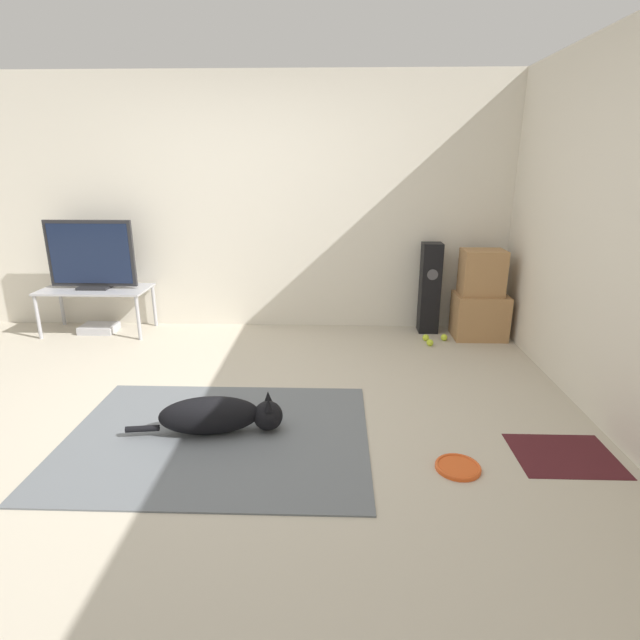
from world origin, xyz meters
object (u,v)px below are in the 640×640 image
object	(u,v)px
cardboard_box_upper	(482,272)
tennis_ball_loose_on_carpet	(426,338)
floor_speaker	(430,288)
tennis_ball_by_boxes	(430,343)
dog	(220,415)
cardboard_box_lower	(479,316)
tv	(91,255)
tennis_ball_near_speaker	(444,337)
tv_stand	(96,293)
game_console	(99,328)
frisbee	(458,467)

from	to	relation	value
cardboard_box_upper	tennis_ball_loose_on_carpet	bearing A→B (deg)	-165.03
floor_speaker	tennis_ball_by_boxes	xyz separation A→B (m)	(-0.05, -0.45, -0.43)
dog	cardboard_box_lower	distance (m)	2.95
tv	tennis_ball_near_speaker	xyz separation A→B (m)	(3.55, -0.16, -0.77)
floor_speaker	tennis_ball_near_speaker	world-z (taller)	floor_speaker
tv_stand	game_console	bearing A→B (deg)	168.17
game_console	tennis_ball_loose_on_carpet	bearing A→B (deg)	-2.97
tv_stand	cardboard_box_lower	bearing A→B (deg)	-0.53
floor_speaker	tennis_ball_loose_on_carpet	xyz separation A→B (m)	(-0.07, -0.31, -0.43)
cardboard_box_upper	tennis_ball_by_boxes	xyz separation A→B (m)	(-0.52, -0.28, -0.63)
floor_speaker	cardboard_box_lower	bearing A→B (deg)	-19.38
floor_speaker	tennis_ball_near_speaker	size ratio (longest dim) A/B	14.09
cardboard_box_upper	floor_speaker	world-z (taller)	floor_speaker
dog	floor_speaker	distance (m)	2.76
cardboard_box_lower	game_console	xyz separation A→B (m)	(-3.93, 0.04, -0.19)
tv_stand	tennis_ball_loose_on_carpet	size ratio (longest dim) A/B	16.26
tv	tennis_ball_loose_on_carpet	distance (m)	3.45
tv_stand	tennis_ball_near_speaker	distance (m)	3.57
tennis_ball_by_boxes	tv	bearing A→B (deg)	174.65
tv_stand	tennis_ball_loose_on_carpet	bearing A→B (deg)	-2.92
dog	tennis_ball_loose_on_carpet	distance (m)	2.47
tv_stand	tennis_ball_loose_on_carpet	distance (m)	3.39
tv	game_console	bearing A→B (deg)	176.38
tennis_ball_loose_on_carpet	tv	bearing A→B (deg)	177.03
tennis_ball_near_speaker	tennis_ball_loose_on_carpet	world-z (taller)	same
dog	tennis_ball_near_speaker	distance (m)	2.61
tv_stand	dog	bearing A→B (deg)	-49.52
tennis_ball_by_boxes	game_console	size ratio (longest dim) A/B	0.19
floor_speaker	tv_stand	xyz separation A→B (m)	(-3.43, -0.13, -0.05)
cardboard_box_lower	tv_stand	xyz separation A→B (m)	(-3.91, 0.04, 0.19)
dog	game_console	bearing A→B (deg)	130.74
cardboard_box_lower	game_console	size ratio (longest dim) A/B	1.45
dog	cardboard_box_upper	xyz separation A→B (m)	(2.18, 1.98, 0.53)
tennis_ball_by_boxes	frisbee	bearing A→B (deg)	-95.59
cardboard_box_lower	cardboard_box_upper	xyz separation A→B (m)	(-0.01, 0.01, 0.44)
tv	frisbee	bearing A→B (deg)	-36.66
cardboard_box_upper	tennis_ball_by_boxes	world-z (taller)	cardboard_box_upper
tennis_ball_by_boxes	game_console	world-z (taller)	game_console
cardboard_box_lower	tennis_ball_near_speaker	size ratio (longest dim) A/B	7.76
frisbee	cardboard_box_upper	xyz separation A→B (m)	(0.72, 2.33, 0.66)
cardboard_box_lower	tennis_ball_by_boxes	size ratio (longest dim) A/B	7.76
tv_stand	tennis_ball_loose_on_carpet	world-z (taller)	tv_stand
frisbee	floor_speaker	size ratio (longest dim) A/B	0.28
tv	dog	bearing A→B (deg)	-49.56
cardboard_box_lower	tennis_ball_by_boxes	distance (m)	0.63
tv	tennis_ball_by_boxes	size ratio (longest dim) A/B	13.29
frisbee	tennis_ball_near_speaker	size ratio (longest dim) A/B	3.96
tv	tennis_ball_loose_on_carpet	xyz separation A→B (m)	(3.36, -0.17, -0.77)
frisbee	tv_stand	bearing A→B (deg)	143.38
frisbee	tv	xyz separation A→B (m)	(-3.18, 2.36, 0.80)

